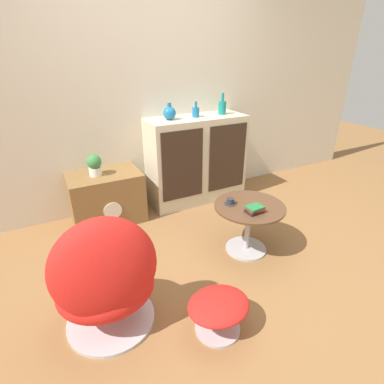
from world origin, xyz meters
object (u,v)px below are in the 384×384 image
object	(u,v)px
vase_inner_right	(222,107)
book_stack	(255,209)
tv_console	(107,197)
coffee_table	(248,220)
ottoman	(218,308)
egg_chair	(106,280)
teacup	(230,202)
vase_inner_left	(196,112)
sideboard	(197,160)
vase_leftmost	(170,113)
potted_plant	(94,165)

from	to	relation	value
vase_inner_right	book_stack	size ratio (longest dim) A/B	1.60
tv_console	coffee_table	bearing A→B (deg)	-48.67
ottoman	vase_inner_right	world-z (taller)	vase_inner_right
tv_console	egg_chair	distance (m)	1.46
egg_chair	ottoman	distance (m)	0.73
vase_inner_right	book_stack	xyz separation A→B (m)	(-0.47, -1.27, -0.60)
tv_console	ottoman	bearing A→B (deg)	-80.51
teacup	book_stack	world-z (taller)	book_stack
ottoman	teacup	xyz separation A→B (m)	(0.57, 0.73, 0.30)
teacup	vase_inner_right	bearing A→B (deg)	61.96
vase_inner_left	sideboard	bearing A→B (deg)	-17.82
vase_inner_left	vase_inner_right	distance (m)	0.34
ottoman	coffee_table	size ratio (longest dim) A/B	0.67
vase_inner_left	vase_leftmost	bearing A→B (deg)	180.00
tv_console	vase_inner_right	xyz separation A→B (m)	(1.42, 0.02, 0.82)
vase_inner_left	book_stack	bearing A→B (deg)	-95.55
ottoman	vase_inner_left	xyz separation A→B (m)	(0.78, 1.78, 0.88)
egg_chair	potted_plant	xyz separation A→B (m)	(0.24, 1.42, 0.25)
sideboard	vase_inner_right	xyz separation A→B (m)	(0.33, 0.00, 0.58)
vase_leftmost	potted_plant	size ratio (longest dim) A/B	0.82
egg_chair	vase_leftmost	bearing A→B (deg)	53.15
vase_inner_right	teacup	world-z (taller)	vase_inner_right
vase_inner_right	teacup	distance (m)	1.34
potted_plant	vase_inner_left	bearing A→B (deg)	1.09
tv_console	potted_plant	xyz separation A→B (m)	(-0.07, 0.00, 0.38)
sideboard	ottoman	bearing A→B (deg)	-114.06
ottoman	book_stack	bearing A→B (deg)	37.94
ottoman	potted_plant	size ratio (longest dim) A/B	1.91
potted_plant	teacup	size ratio (longest dim) A/B	2.04
sideboard	teacup	distance (m)	1.07
egg_chair	coffee_table	distance (m)	1.35
sideboard	vase_inner_right	distance (m)	0.67
tv_console	teacup	xyz separation A→B (m)	(0.86, -1.03, 0.22)
egg_chair	vase_inner_left	xyz separation A→B (m)	(1.39, 1.44, 0.67)
sideboard	book_stack	size ratio (longest dim) A/B	7.71
sideboard	tv_console	bearing A→B (deg)	-179.02
sideboard	vase_inner_right	world-z (taller)	vase_inner_right
egg_chair	vase_inner_left	size ratio (longest dim) A/B	5.22
sideboard	teacup	bearing A→B (deg)	-102.35
vase_inner_left	book_stack	world-z (taller)	vase_inner_left
sideboard	coffee_table	xyz separation A→B (m)	(-0.09, -1.15, -0.19)
tv_console	book_stack	size ratio (longest dim) A/B	4.91
sideboard	teacup	world-z (taller)	sideboard
vase_inner_left	potted_plant	xyz separation A→B (m)	(-1.15, -0.02, -0.41)
vase_inner_left	book_stack	distance (m)	1.40
vase_inner_right	potted_plant	distance (m)	1.56
ottoman	vase_leftmost	bearing A→B (deg)	75.29
ottoman	potted_plant	bearing A→B (deg)	101.85
sideboard	ottoman	size ratio (longest dim) A/B	2.79
vase_inner_left	vase_inner_right	bearing A→B (deg)	0.00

